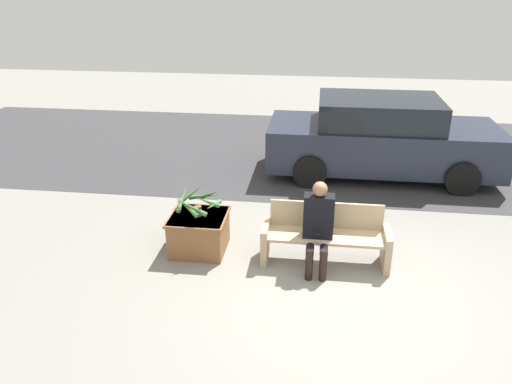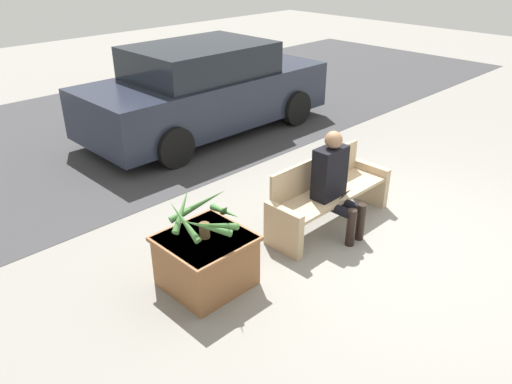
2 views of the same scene
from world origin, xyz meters
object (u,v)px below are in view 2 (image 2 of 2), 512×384
potted_plant (204,216)px  planter_box (206,259)px  person_seated (335,180)px  bench (327,194)px  parked_car (205,90)px

potted_plant → planter_box: bearing=-163.4°
person_seated → potted_plant: person_seated is taller
planter_box → potted_plant: (0.01, 0.00, 0.49)m
person_seated → potted_plant: size_ratio=1.81×
bench → parked_car: 3.74m
bench → planter_box: bearing=177.7°
person_seated → planter_box: (-1.71, 0.24, -0.38)m
person_seated → parked_car: parked_car is taller
planter_box → parked_car: bearing=50.3°
bench → potted_plant: size_ratio=2.56×
bench → potted_plant: 1.86m
bench → potted_plant: bearing=177.6°
parked_car → bench: bearing=-106.7°
person_seated → parked_car: (1.18, 3.74, 0.09)m
bench → planter_box: 1.83m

